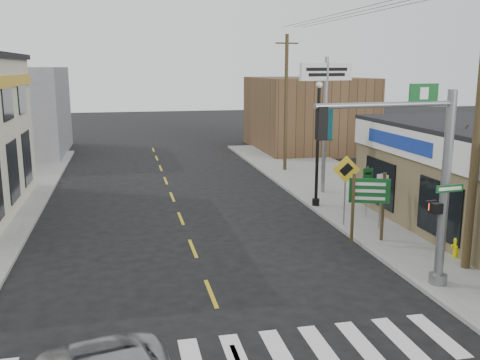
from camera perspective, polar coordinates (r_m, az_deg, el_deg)
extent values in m
cube|color=gray|center=(26.58, 13.10, -2.15)|extent=(6.00, 38.00, 0.13)
cube|color=gold|center=(19.45, -5.05, -7.28)|extent=(0.12, 56.00, 0.01)
cube|color=silver|center=(12.61, -0.31, -18.50)|extent=(11.00, 2.20, 0.01)
cube|color=brown|center=(42.84, 7.16, 7.04)|extent=(8.00, 10.00, 5.60)
cube|color=slate|center=(43.24, -24.18, 6.67)|extent=(9.00, 10.00, 6.40)
cylinder|color=gray|center=(16.31, 21.01, -1.00)|extent=(0.26, 0.26, 5.67)
cylinder|color=gray|center=(14.91, 14.97, 7.81)|extent=(4.16, 0.15, 0.15)
cube|color=black|center=(14.19, 8.07, 6.18)|extent=(0.26, 0.21, 0.85)
cube|color=#11501E|center=(16.11, 21.46, -0.84)|extent=(0.90, 0.04, 0.21)
cube|color=#11501E|center=(15.45, 18.81, 8.76)|extent=(0.90, 0.05, 0.52)
cube|color=black|center=(16.25, 20.24, -2.88)|extent=(0.30, 0.25, 0.30)
cube|color=#473921|center=(19.72, 11.94, -2.98)|extent=(0.09, 0.09, 2.55)
cube|color=#473921|center=(20.23, 14.99, -2.76)|extent=(0.09, 0.09, 2.55)
cube|color=#064A1A|center=(19.76, 13.65, -1.13)|extent=(1.45, 0.05, 0.91)
cylinder|color=#C9C400|center=(19.50, 22.07, -6.85)|extent=(0.20, 0.20, 0.55)
sphere|color=#C9C400|center=(19.41, 22.14, -5.99)|extent=(0.22, 0.22, 0.22)
cylinder|color=gray|center=(21.79, 11.12, -1.44)|extent=(0.06, 0.06, 2.61)
cube|color=yellow|center=(21.56, 11.26, 1.11)|extent=(1.11, 0.03, 1.11)
cylinder|color=black|center=(24.47, 8.26, 3.49)|extent=(0.15, 0.15, 5.44)
sphere|color=silver|center=(24.22, 8.46, 9.99)|extent=(0.29, 0.29, 0.29)
cube|color=#0A4651|center=(24.54, 9.60, 5.94)|extent=(0.02, 0.58, 1.46)
cylinder|color=gray|center=(27.14, 9.02, 5.70)|extent=(0.20, 0.20, 6.77)
cube|color=silver|center=(26.99, 9.21, 11.33)|extent=(3.18, 0.18, 0.85)
cylinder|color=black|center=(20.66, 22.97, -1.74)|extent=(0.21, 0.21, 3.43)
ellipsoid|color=#1D3015|center=(22.64, 24.12, -4.18)|extent=(1.02, 1.02, 0.77)
cylinder|color=#42351A|center=(17.69, 24.23, 7.28)|extent=(0.27, 0.27, 10.29)
cylinder|color=#442D1C|center=(32.97, 4.92, 8.13)|extent=(0.21, 0.21, 8.20)
cube|color=#442D1C|center=(32.93, 5.03, 14.33)|extent=(1.43, 0.09, 0.09)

